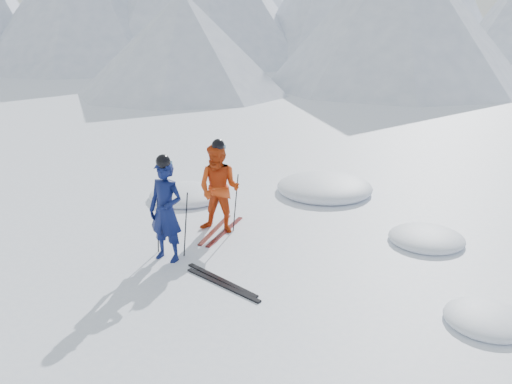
% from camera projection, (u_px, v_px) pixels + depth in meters
% --- Properties ---
extents(ground, '(160.00, 160.00, 0.00)m').
position_uv_depth(ground, '(320.00, 269.00, 9.69)').
color(ground, white).
rests_on(ground, ground).
extents(skier_blue, '(0.71, 0.49, 1.90)m').
position_uv_depth(skier_blue, '(166.00, 211.00, 9.81)').
color(skier_blue, '#0B1547').
rests_on(skier_blue, ground).
extents(skier_red, '(0.98, 0.80, 1.87)m').
position_uv_depth(skier_red, '(219.00, 189.00, 11.09)').
color(skier_red, '#C83D10').
rests_on(skier_red, ground).
extents(pole_blue_left, '(0.13, 0.09, 1.26)m').
position_uv_depth(pole_blue_left, '(158.00, 222.00, 10.16)').
color(pole_blue_left, black).
rests_on(pole_blue_left, ground).
extents(pole_blue_right, '(0.13, 0.07, 1.26)m').
position_uv_depth(pole_blue_right, '(186.00, 225.00, 10.02)').
color(pole_blue_right, black).
rests_on(pole_blue_right, ground).
extents(pole_red_left, '(0.12, 0.10, 1.24)m').
position_uv_depth(pole_red_left, '(213.00, 198.00, 11.52)').
color(pole_red_left, black).
rests_on(pole_red_left, ground).
extents(pole_red_right, '(0.12, 0.09, 1.24)m').
position_uv_depth(pole_red_right, '(236.00, 203.00, 11.20)').
color(pole_red_right, black).
rests_on(pole_red_right, ground).
extents(ski_worn_left, '(0.32, 1.70, 0.03)m').
position_uv_depth(ski_worn_left, '(215.00, 230.00, 11.43)').
color(ski_worn_left, black).
rests_on(ski_worn_left, ground).
extents(ski_worn_right, '(0.20, 1.70, 0.03)m').
position_uv_depth(ski_worn_right, '(225.00, 231.00, 11.33)').
color(ski_worn_right, black).
rests_on(ski_worn_right, ground).
extents(ski_loose_a, '(1.63, 0.66, 0.03)m').
position_uv_depth(ski_loose_a, '(221.00, 280.00, 9.28)').
color(ski_loose_a, black).
rests_on(ski_loose_a, ground).
extents(ski_loose_b, '(1.65, 0.60, 0.03)m').
position_uv_depth(ski_loose_b, '(222.00, 285.00, 9.11)').
color(ski_loose_b, black).
rests_on(ski_loose_b, ground).
extents(snow_lumps, '(8.59, 6.74, 0.54)m').
position_uv_depth(snow_lumps, '(310.00, 205.00, 12.92)').
color(snow_lumps, white).
rests_on(snow_lumps, ground).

